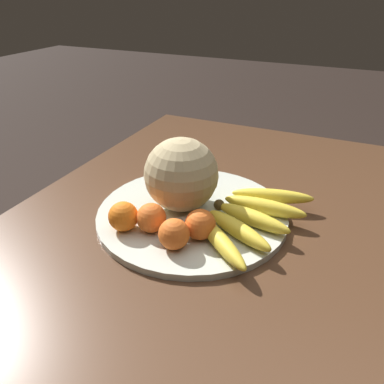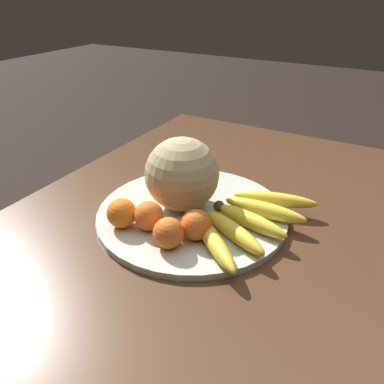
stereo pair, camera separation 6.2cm
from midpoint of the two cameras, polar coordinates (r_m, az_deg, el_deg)
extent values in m
cube|color=#4C301E|center=(0.89, 6.03, -5.15)|extent=(1.26, 0.94, 0.04)
cube|color=#4C301E|center=(1.64, 0.78, -2.76)|extent=(0.07, 0.07, 0.71)
cube|color=#4C301E|center=(1.51, 28.00, -10.16)|extent=(0.07, 0.07, 0.71)
cylinder|color=beige|center=(0.87, 2.04, -3.35)|extent=(0.44, 0.44, 0.02)
torus|color=#1E4C56|center=(0.87, 2.04, -3.25)|extent=(0.44, 0.44, 0.01)
sphere|color=tan|center=(0.84, 0.57, 2.70)|extent=(0.17, 0.17, 0.17)
sphere|color=#473819|center=(0.86, 6.03, -2.13)|extent=(0.03, 0.03, 0.03)
ellipsoid|color=yellow|center=(0.74, 5.81, -7.71)|extent=(0.15, 0.17, 0.03)
ellipsoid|color=yellow|center=(0.78, 8.77, -6.07)|extent=(0.11, 0.17, 0.04)
ellipsoid|color=yellow|center=(0.82, 11.20, -4.39)|extent=(0.07, 0.18, 0.04)
ellipsoid|color=yellow|center=(0.86, 13.07, -2.72)|extent=(0.04, 0.19, 0.04)
ellipsoid|color=yellow|center=(0.90, 14.43, -1.14)|extent=(0.08, 0.19, 0.03)
sphere|color=orange|center=(0.81, -8.51, -3.26)|extent=(0.06, 0.06, 0.06)
sphere|color=orange|center=(0.74, -1.22, -6.32)|extent=(0.06, 0.06, 0.06)
sphere|color=orange|center=(0.79, -4.40, -3.69)|extent=(0.06, 0.06, 0.06)
sphere|color=orange|center=(0.76, 2.85, -5.03)|extent=(0.06, 0.06, 0.06)
cube|color=white|center=(0.83, 0.16, -4.34)|extent=(0.07, 0.07, 0.00)
camera|label=1|loc=(0.03, -87.89, 1.19)|focal=35.00mm
camera|label=2|loc=(0.03, 92.11, -1.19)|focal=35.00mm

